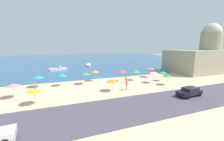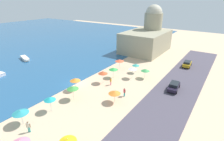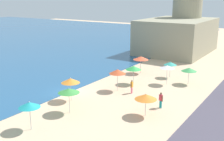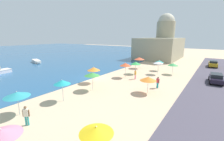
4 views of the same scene
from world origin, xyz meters
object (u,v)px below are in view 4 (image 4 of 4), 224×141
Objects in this scene: parked_car_0 at (213,64)px; skiff_offshore at (36,61)px; beach_umbrella_3 at (94,69)px; beach_umbrella_10 at (173,64)px; beach_umbrella_5 at (159,61)px; bather_0 at (135,74)px; bather_1 at (26,115)px; beach_umbrella_9 at (136,63)px; parked_car_1 at (216,78)px; beach_umbrella_12 at (158,63)px; beach_umbrella_7 at (139,58)px; beach_umbrella_1 at (1,133)px; beach_umbrella_0 at (96,130)px; bather_2 at (158,82)px; beach_umbrella_8 at (148,79)px; beach_umbrella_11 at (125,64)px; beach_umbrella_6 at (17,94)px; beach_umbrella_2 at (92,74)px; beach_umbrella_4 at (62,82)px.

skiff_offshore is (-20.78, 39.73, -0.41)m from parked_car_0.
beach_umbrella_3 is 1.15× the size of beach_umbrella_10.
bather_0 is (-8.63, 1.18, -1.09)m from beach_umbrella_5.
beach_umbrella_9 is at bearing 1.40° from bather_1.
skiff_offshore is (-6.52, 40.59, -0.37)m from parked_car_1.
beach_umbrella_7 is at bearing 61.03° from beach_umbrella_12.
beach_umbrella_3 is at bearing 23.57° from beach_umbrella_1.
beach_umbrella_5 reaches higher than parked_car_0.
beach_umbrella_0 is 14.57m from bather_2.
beach_umbrella_0 is 0.88× the size of beach_umbrella_7.
beach_umbrella_8 is 33.75m from skiff_offshore.
beach_umbrella_1 is 4.15m from bather_1.
beach_umbrella_10 reaches higher than parked_car_1.
beach_umbrella_11 reaches higher than beach_umbrella_0.
beach_umbrella_6 is at bearing -121.15° from skiff_offshore.
beach_umbrella_6 is at bearing 168.63° from bather_0.
beach_umbrella_10 is at bearing -0.69° from beach_umbrella_8.
bather_1 is (-25.96, 2.30, -1.03)m from beach_umbrella_5.
beach_umbrella_3 is 0.50× the size of skiff_offshore.
beach_umbrella_0 is 21.37m from beach_umbrella_9.
beach_umbrella_9 is 4.25m from beach_umbrella_12.
beach_umbrella_2 reaches higher than beach_umbrella_12.
beach_umbrella_3 reaches higher than bather_2.
beach_umbrella_2 reaches higher than beach_umbrella_10.
beach_umbrella_2 is 4.48m from beach_umbrella_4.
beach_umbrella_1 is at bearing -169.10° from beach_umbrella_11.
beach_umbrella_5 is at bearing -11.67° from beach_umbrella_2.
beach_umbrella_5 is at bearing 14.77° from beach_umbrella_12.
beach_umbrella_6 is 30.37m from skiff_offshore.
parked_car_0 is at bearing -7.06° from beach_umbrella_0.
beach_umbrella_10 is 0.53× the size of parked_car_1.
beach_umbrella_2 is at bearing 155.45° from parked_car_0.
beach_umbrella_5 is (16.79, -3.47, -0.26)m from beach_umbrella_2.
beach_umbrella_1 reaches higher than bather_0.
beach_umbrella_8 is at bearing -41.03° from beach_umbrella_4.
beach_umbrella_5 is 0.56× the size of parked_car_0.
beach_umbrella_10 is (24.00, -7.72, -0.12)m from beach_umbrella_6.
skiff_offshore is at bearing 88.31° from bather_2.
beach_umbrella_4 is 12.97m from bather_0.
bather_1 is at bearing 157.12° from beach_umbrella_8.
beach_umbrella_8 is (11.90, 1.71, -0.08)m from beach_umbrella_0.
beach_umbrella_5 is 4.45m from beach_umbrella_7.
beach_umbrella_9 is (20.22, -1.79, 0.08)m from beach_umbrella_6.
beach_umbrella_2 is (8.54, 8.17, 0.26)m from beach_umbrella_0.
beach_umbrella_0 is 15.12m from beach_umbrella_3.
beach_umbrella_2 is at bearing -176.66° from beach_umbrella_7.
beach_umbrella_0 is 1.01× the size of beach_umbrella_8.
beach_umbrella_11 is 1.07× the size of beach_umbrella_12.
parked_car_0 is at bearing -25.92° from beach_umbrella_10.
beach_umbrella_12 reaches higher than parked_car_0.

